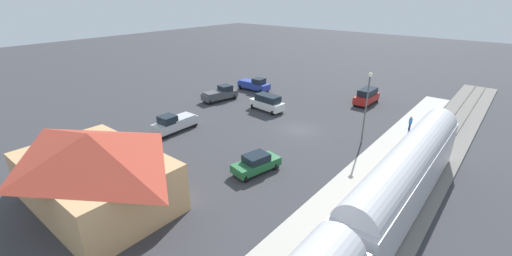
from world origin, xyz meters
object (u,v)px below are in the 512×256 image
at_px(suv_red, 367,96).
at_px(light_pole_near_platform, 367,100).
at_px(sedan_green, 256,163).
at_px(pickup_blue, 254,84).
at_px(pickup_charcoal, 220,94).
at_px(pedestrian_on_platform, 410,122).
at_px(pickup_silver, 174,123).
at_px(station_building, 95,169).
at_px(suv_white, 267,102).

height_order(suv_red, light_pole_near_platform, light_pole_near_platform).
xyz_separation_m(suv_red, sedan_green, (0.05, 25.18, -0.27)).
xyz_separation_m(pickup_blue, pickup_charcoal, (0.58, 7.28, 0.00)).
distance_m(pedestrian_on_platform, pickup_silver, 27.18).
bearing_deg(light_pole_near_platform, pickup_silver, 29.86).
distance_m(suv_red, light_pole_near_platform, 14.71).
height_order(station_building, pickup_silver, station_building).
xyz_separation_m(pedestrian_on_platform, suv_white, (17.37, 4.28, -0.13)).
bearing_deg(station_building, pickup_silver, -60.56).
bearing_deg(sedan_green, station_building, 61.02).
bearing_deg(station_building, pickup_charcoal, -65.07).
relative_size(pickup_blue, pickup_charcoal, 0.96).
bearing_deg(pickup_silver, pedestrian_on_platform, -141.89).
height_order(station_building, pickup_blue, station_building).
bearing_deg(pickup_blue, pickup_silver, 100.77).
xyz_separation_m(station_building, pickup_silver, (7.10, -12.59, -2.03)).
relative_size(pickup_charcoal, suv_red, 1.15).
height_order(station_building, suv_red, station_building).
height_order(pickup_charcoal, suv_white, suv_white).
height_order(station_building, light_pole_near_platform, light_pole_near_platform).
height_order(pedestrian_on_platform, suv_white, suv_white).
xyz_separation_m(pedestrian_on_platform, pickup_silver, (21.38, 16.77, -0.25)).
bearing_deg(station_building, pedestrian_on_platform, -115.94).
xyz_separation_m(station_building, suv_red, (-6.29, -36.46, -1.91)).
height_order(pedestrian_on_platform, sedan_green, pedestrian_on_platform).
distance_m(pickup_blue, suv_white, 10.02).
distance_m(pickup_charcoal, suv_red, 21.38).
height_order(sedan_green, light_pole_near_platform, light_pole_near_platform).
xyz_separation_m(station_building, light_pole_near_platform, (-11.20, -23.09, 1.81)).
relative_size(pedestrian_on_platform, sedan_green, 0.36).
distance_m(station_building, suv_red, 37.05).
height_order(station_building, pedestrian_on_platform, station_building).
xyz_separation_m(sedan_green, suv_white, (9.34, -13.80, 0.27)).
distance_m(station_building, pickup_silver, 14.59).
distance_m(station_building, suv_white, 25.34).
height_order(pedestrian_on_platform, light_pole_near_platform, light_pole_near_platform).
bearing_deg(pickup_blue, suv_white, 139.56).
relative_size(station_building, pedestrian_on_platform, 7.45).
xyz_separation_m(suv_red, suv_white, (9.38, 11.38, 0.00)).
bearing_deg(suv_white, station_building, 97.02).
bearing_deg(pickup_charcoal, pedestrian_on_platform, -168.80).
height_order(pickup_blue, pickup_charcoal, same).
bearing_deg(light_pole_near_platform, suv_white, -7.90).
xyz_separation_m(pickup_silver, suv_white, (-4.01, -12.49, 0.12)).
xyz_separation_m(pedestrian_on_platform, pickup_blue, (25.00, -2.21, -0.25)).
height_order(sedan_green, suv_white, suv_white).
height_order(pickup_blue, pickup_silver, same).
relative_size(pickup_silver, suv_white, 1.07).
xyz_separation_m(pedestrian_on_platform, suv_red, (7.99, -7.10, -0.13)).
height_order(station_building, sedan_green, station_building).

